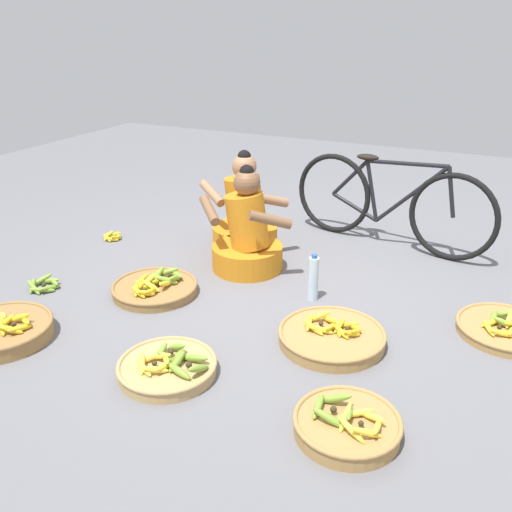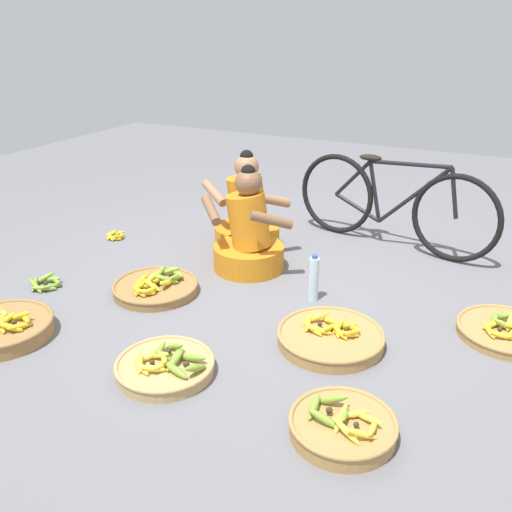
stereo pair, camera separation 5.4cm
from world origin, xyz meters
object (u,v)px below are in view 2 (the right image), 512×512
object	(u,v)px
vendor_woman_behind	(247,218)
banana_basket_near_bicycle	(165,366)
vendor_woman_front	(248,237)
loose_bananas_mid_right	(115,236)
banana_basket_front_center	(507,331)
banana_basket_near_vendor	(3,328)
banana_basket_front_left	(331,337)
banana_basket_front_right	(343,425)
bicycle_leaning	(392,204)
water_bottle	(314,279)
loose_bananas_back_right	(45,283)
banana_basket_back_center	(156,287)

from	to	relation	value
vendor_woman_behind	banana_basket_near_bicycle	distance (m)	1.79
vendor_woman_front	loose_bananas_mid_right	world-z (taller)	vendor_woman_front
banana_basket_front_center	banana_basket_near_vendor	bearing A→B (deg)	-153.42
banana_basket_front_left	loose_bananas_mid_right	bearing A→B (deg)	161.09
banana_basket_front_left	loose_bananas_mid_right	distance (m)	2.30
loose_bananas_mid_right	banana_basket_front_center	bearing A→B (deg)	-3.87
banana_basket_front_center	banana_basket_front_right	size ratio (longest dim) A/B	1.17
banana_basket_front_right	banana_basket_front_center	bearing A→B (deg)	64.00
banana_basket_front_right	banana_basket_front_left	xyz separation A→B (m)	(-0.30, 0.69, -0.00)
banana_basket_near_bicycle	banana_basket_front_center	bearing A→B (deg)	37.19
vendor_woman_front	banana_basket_near_bicycle	world-z (taller)	vendor_woman_front
bicycle_leaning	water_bottle	size ratio (longest dim) A/B	5.23
vendor_woman_front	banana_basket_front_center	distance (m)	1.81
bicycle_leaning	water_bottle	bearing A→B (deg)	-100.04
vendor_woman_behind	banana_basket_front_right	world-z (taller)	vendor_woman_behind
banana_basket_front_center	loose_bananas_back_right	distance (m)	2.99
vendor_woman_behind	banana_basket_back_center	size ratio (longest dim) A/B	1.38
banana_basket_near_bicycle	loose_bananas_back_right	size ratio (longest dim) A/B	2.18
vendor_woman_front	banana_basket_near_bicycle	bearing A→B (deg)	-80.97
banana_basket_front_center	vendor_woman_front	bearing A→B (deg)	174.31
vendor_woman_behind	banana_basket_front_left	xyz separation A→B (m)	(1.09, -1.08, -0.21)
loose_bananas_mid_right	water_bottle	distance (m)	1.92
banana_basket_back_center	banana_basket_near_vendor	distance (m)	0.97
banana_basket_back_center	banana_basket_front_center	bearing A→B (deg)	11.90
vendor_woman_behind	loose_bananas_back_right	bearing A→B (deg)	-125.83
loose_bananas_mid_right	banana_basket_front_right	bearing A→B (deg)	-30.06
bicycle_leaning	banana_basket_front_center	world-z (taller)	bicycle_leaning
water_bottle	banana_basket_near_vendor	bearing A→B (deg)	-139.42
banana_basket_back_center	banana_basket_near_bicycle	bearing A→B (deg)	-50.95
banana_basket_near_bicycle	banana_basket_back_center	bearing A→B (deg)	129.05
banana_basket_front_center	banana_basket_near_vendor	distance (m)	2.94
banana_basket_back_center	water_bottle	distance (m)	1.06
vendor_woman_front	bicycle_leaning	size ratio (longest dim) A/B	0.47
vendor_woman_front	banana_basket_front_left	size ratio (longest dim) A/B	1.28
banana_basket_near_vendor	banana_basket_front_center	bearing A→B (deg)	26.58
bicycle_leaning	banana_basket_front_right	size ratio (longest dim) A/B	3.44
bicycle_leaning	water_bottle	xyz separation A→B (m)	(-0.21, -1.17, -0.21)
bicycle_leaning	banana_basket_near_bicycle	bearing A→B (deg)	-104.67
banana_basket_front_right	banana_basket_front_left	world-z (taller)	banana_basket_front_right
banana_basket_front_center	banana_basket_front_left	xyz separation A→B (m)	(-0.89, -0.54, 0.01)
banana_basket_front_left	vendor_woman_front	bearing A→B (deg)	141.30
bicycle_leaning	banana_basket_back_center	bearing A→B (deg)	-127.63
banana_basket_front_center	water_bottle	distance (m)	1.19
bicycle_leaning	banana_basket_front_right	xyz separation A→B (m)	(0.38, -2.32, -0.31)
banana_basket_front_center	loose_bananas_mid_right	world-z (taller)	banana_basket_front_center
vendor_woman_front	banana_basket_back_center	size ratio (longest dim) A/B	1.36
banana_basket_front_left	banana_basket_near_vendor	bearing A→B (deg)	-155.85
loose_bananas_mid_right	vendor_woman_behind	bearing A→B (deg)	17.01
banana_basket_front_right	water_bottle	size ratio (longest dim) A/B	1.52
banana_basket_front_right	banana_basket_near_vendor	xyz separation A→B (m)	(-2.03, -0.09, 0.01)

